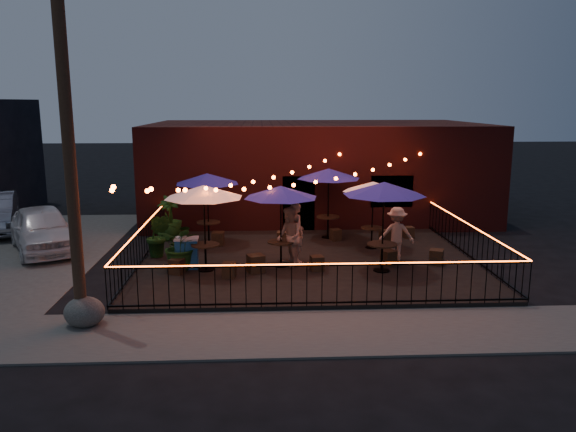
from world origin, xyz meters
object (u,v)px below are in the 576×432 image
object	(u,v)px
cafe_table_5	(373,188)
cooler	(187,253)
cafe_table_0	(204,193)
cafe_table_4	(384,190)
boulder	(84,312)
cafe_table_1	(207,179)
cafe_table_3	(329,175)
utility_pole	(69,145)
cafe_table_2	(281,193)

from	to	relation	value
cafe_table_5	cooler	distance (m)	6.34
cafe_table_5	cafe_table_0	bearing A→B (deg)	-156.52
cafe_table_4	boulder	distance (m)	8.35
cafe_table_1	cafe_table_3	xyz separation A→B (m)	(4.15, 0.61, 0.06)
utility_pole	cafe_table_2	distance (m)	6.26
utility_pole	cooler	size ratio (longest dim) A/B	8.87
utility_pole	cafe_table_4	xyz separation A→B (m)	(7.41, 3.31, -1.51)
cafe_table_1	cafe_table_4	bearing A→B (deg)	-33.73
utility_pole	cafe_table_5	xyz separation A→B (m)	(7.63, 5.90, -1.83)
cafe_table_0	cafe_table_5	world-z (taller)	cafe_table_0
cafe_table_0	cafe_table_5	xyz separation A→B (m)	(5.24, 2.28, -0.23)
utility_pole	cafe_table_5	distance (m)	9.82
cafe_table_0	cafe_table_2	xyz separation A→B (m)	(2.17, 0.32, -0.07)
cafe_table_2	cafe_table_3	distance (m)	3.89
cafe_table_2	cafe_table_3	size ratio (longest dim) A/B	1.05
cafe_table_4	cafe_table_5	size ratio (longest dim) A/B	1.35
cafe_table_1	cooler	size ratio (longest dim) A/B	3.00
cafe_table_4	boulder	xyz separation A→B (m)	(-7.33, -3.36, -2.14)
utility_pole	boulder	xyz separation A→B (m)	(0.08, -0.05, -3.65)
cafe_table_5	cafe_table_3	bearing A→B (deg)	130.51
cafe_table_4	cooler	world-z (taller)	cafe_table_4
cafe_table_1	boulder	distance (m)	7.43
utility_pole	cafe_table_2	size ratio (longest dim) A/B	3.09
utility_pole	cafe_table_0	size ratio (longest dim) A/B	2.80
cafe_table_4	cooler	xyz separation A→B (m)	(-5.58, 0.57, -1.88)
utility_pole	boulder	distance (m)	3.65
cafe_table_3	boulder	bearing A→B (deg)	-130.17
cafe_table_5	cooler	bearing A→B (deg)	-160.81
cafe_table_0	cafe_table_4	size ratio (longest dim) A/B	0.96
cafe_table_5	utility_pole	bearing A→B (deg)	-142.28
cafe_table_1	cafe_table_3	world-z (taller)	cafe_table_3
cafe_table_1	cooler	distance (m)	3.40
cafe_table_0	boulder	world-z (taller)	cafe_table_0
cafe_table_0	cafe_table_4	world-z (taller)	cafe_table_4
cafe_table_3	cooler	xyz separation A→B (m)	(-4.53, -3.51, -1.80)
cafe_table_5	boulder	xyz separation A→B (m)	(-7.56, -5.95, -1.82)
boulder	cafe_table_5	bearing A→B (deg)	38.22
cooler	cafe_table_1	bearing A→B (deg)	80.34
cafe_table_0	cafe_table_4	bearing A→B (deg)	-3.62
boulder	utility_pole	bearing A→B (deg)	148.77
cafe_table_4	cafe_table_5	world-z (taller)	cafe_table_4
cooler	boulder	xyz separation A→B (m)	(-1.75, -3.93, -0.26)
cafe_table_0	boulder	xyz separation A→B (m)	(-2.32, -3.67, -2.05)
cafe_table_4	cafe_table_5	distance (m)	2.62
cafe_table_2	cafe_table_5	world-z (taller)	cafe_table_2
cafe_table_5	cafe_table_2	bearing A→B (deg)	-147.53
cafe_table_3	cafe_table_0	bearing A→B (deg)	-136.46
cafe_table_1	cafe_table_2	size ratio (longest dim) A/B	1.04
cafe_table_0	cafe_table_3	world-z (taller)	cafe_table_3
cafe_table_5	boulder	world-z (taller)	cafe_table_5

